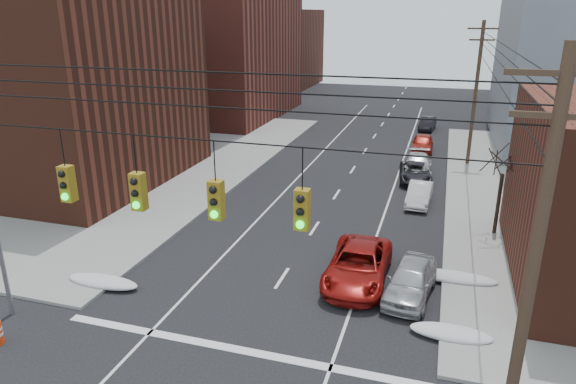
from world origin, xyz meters
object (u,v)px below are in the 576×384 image
Objects in this scene: parked_car_d at (417,165)px; parked_car_e at (422,143)px; parked_car_f at (427,123)px; parked_car_c at (415,172)px; lot_car_b at (166,148)px; lot_car_a at (93,182)px; parked_car_a at (411,280)px; red_pickup at (358,265)px; lot_car_c at (62,178)px; lot_car_d at (143,144)px; parked_car_b at (419,194)px.

parked_car_d is 1.17× the size of parked_car_e.
parked_car_c is at bearing -84.96° from parked_car_f.
parked_car_f is at bearing 84.00° from parked_car_c.
parked_car_d is 0.96× the size of lot_car_b.
lot_car_a is 9.15m from lot_car_b.
parked_car_f is at bearing 98.65° from parked_car_a.
red_pickup is 15.78m from parked_car_c.
red_pickup reaches higher than parked_car_e.
lot_car_c is (-23.12, -17.54, 0.02)m from parked_car_e.
parked_car_a is 1.12× the size of parked_car_f.
lot_car_b is at bearing -133.30° from parked_car_f.
red_pickup is at bearing 172.49° from parked_car_a.
lot_car_d is (-22.89, -17.14, 0.21)m from parked_car_f.
parked_car_c is 1.06× the size of parked_car_e.
red_pickup is 1.28× the size of parked_car_e.
parked_car_f is (-0.56, 22.81, -0.00)m from parked_car_b.
parked_car_e reaches higher than lot_car_a.
lot_car_c is at bearing 161.74° from red_pickup.
parked_car_d reaches higher than lot_car_a.
lot_car_c is 1.04× the size of lot_car_d.
lot_car_d is at bearing 55.27° from lot_car_b.
parked_car_c is 22.38m from lot_car_a.
parked_car_d is 25.34m from lot_car_c.
red_pickup reaches higher than parked_car_a.
red_pickup is at bearing -94.29° from parked_car_e.
parked_car_a is at bearing -145.60° from lot_car_b.
red_pickup is at bearing -101.32° from parked_car_c.
red_pickup is at bearing -147.85° from lot_car_b.
red_pickup is at bearing -94.49° from lot_car_a.
parked_car_c is (-0.56, 4.70, 0.00)m from parked_car_b.
red_pickup is at bearing -97.29° from parked_car_d.
parked_car_d is 23.04m from lot_car_a.
parked_car_b is 24.04m from lot_car_c.
parked_car_b is 6.26m from parked_car_d.
parked_car_d is at bearing -90.86° from parked_car_e.
parked_car_d is (-0.90, 17.87, -0.00)m from parked_car_a.
parked_car_a is 26.76m from lot_car_b.
parked_car_c is 1.21× the size of lot_car_a.
red_pickup is 1.09× the size of parked_car_d.
parked_car_f is (1.46, 33.82, -0.13)m from red_pickup.
lot_car_b is (-20.19, -17.97, 0.25)m from parked_car_f.
lot_car_d is at bearing 151.12° from parked_car_a.
red_pickup is 17.31m from parked_car_d.
parked_car_f is at bearing 89.14° from parked_car_e.
lot_car_b is at bearing -86.62° from lot_car_d.
parked_car_a is at bearing -83.47° from parked_car_f.
parked_car_f is 0.74× the size of lot_car_b.
parked_car_a is 1.14× the size of lot_car_a.
parked_car_e is 1.06× the size of lot_car_d.
lot_car_b is at bearing -178.50° from parked_car_d.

